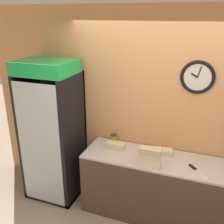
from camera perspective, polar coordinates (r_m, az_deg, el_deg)
The scene contains 10 objects.
wall_back at distance 3.51m, azimuth 10.96°, elevation -0.17°, with size 5.20×0.10×2.70m.
prep_counter at distance 3.65m, azimuth 8.85°, elevation -15.73°, with size 1.83×0.61×0.87m.
beverage_cooler at distance 3.83m, azimuth -12.52°, elevation -2.55°, with size 0.74×0.66×2.03m.
sandwich_stack_bottom at distance 3.22m, azimuth 8.16°, elevation -10.91°, with size 0.26×0.12×0.08m.
sandwich_stack_middle at distance 3.18m, azimuth 8.23°, elevation -9.69°, with size 0.26×0.12×0.08m.
sandwich_stack_top at distance 3.14m, azimuth 8.30°, elevation -8.43°, with size 0.26×0.13×0.08m.
sandwich_flat_left at distance 3.50m, azimuth 10.83°, elevation -8.42°, with size 0.27×0.16×0.07m.
sandwich_flat_right at distance 3.57m, azimuth 0.84°, elevation -7.34°, with size 0.26×0.11×0.08m.
chefs_knife at distance 3.28m, azimuth 17.75°, elevation -11.86°, with size 0.24×0.24×0.02m.
condiment_jar at distance 3.73m, azimuth 0.39°, elevation -5.75°, with size 0.09×0.09×0.11m.
Camera 1 is at (0.51, -2.05, 2.58)m, focal length 42.00 mm.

